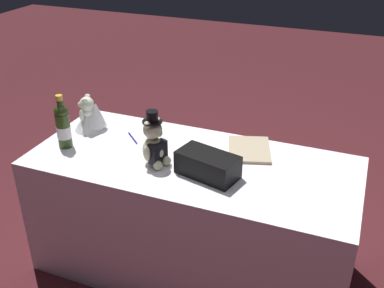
{
  "coord_description": "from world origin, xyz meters",
  "views": [
    {
      "loc": [
        -0.78,
        1.96,
        1.96
      ],
      "look_at": [
        0.0,
        0.0,
        0.83
      ],
      "focal_mm": 42.93,
      "sensor_mm": 36.0,
      "label": 1
    }
  ],
  "objects_px": {
    "teddy_bear_groom": "(154,144)",
    "signing_pen": "(133,138)",
    "champagne_bottle": "(63,125)",
    "guestbook": "(249,149)",
    "teddy_bear_bride": "(90,116)",
    "gift_case_black": "(208,165)"
  },
  "relations": [
    {
      "from": "champagne_bottle",
      "to": "guestbook",
      "type": "bearing_deg",
      "value": -161.3
    },
    {
      "from": "champagne_bottle",
      "to": "signing_pen",
      "type": "xyz_separation_m",
      "value": [
        -0.31,
        -0.22,
        -0.13
      ]
    },
    {
      "from": "teddy_bear_groom",
      "to": "gift_case_black",
      "type": "height_order",
      "value": "teddy_bear_groom"
    },
    {
      "from": "signing_pen",
      "to": "guestbook",
      "type": "distance_m",
      "value": 0.67
    },
    {
      "from": "teddy_bear_groom",
      "to": "signing_pen",
      "type": "height_order",
      "value": "teddy_bear_groom"
    },
    {
      "from": "signing_pen",
      "to": "champagne_bottle",
      "type": "bearing_deg",
      "value": 34.97
    },
    {
      "from": "champagne_bottle",
      "to": "signing_pen",
      "type": "height_order",
      "value": "champagne_bottle"
    },
    {
      "from": "teddy_bear_groom",
      "to": "signing_pen",
      "type": "bearing_deg",
      "value": -40.35
    },
    {
      "from": "champagne_bottle",
      "to": "gift_case_black",
      "type": "relative_size",
      "value": 0.92
    },
    {
      "from": "teddy_bear_bride",
      "to": "gift_case_black",
      "type": "height_order",
      "value": "teddy_bear_bride"
    },
    {
      "from": "teddy_bear_bride",
      "to": "signing_pen",
      "type": "distance_m",
      "value": 0.3
    },
    {
      "from": "teddy_bear_bride",
      "to": "gift_case_black",
      "type": "bearing_deg",
      "value": 164.37
    },
    {
      "from": "guestbook",
      "to": "teddy_bear_bride",
      "type": "bearing_deg",
      "value": -11.98
    },
    {
      "from": "gift_case_black",
      "to": "champagne_bottle",
      "type": "bearing_deg",
      "value": 0.41
    },
    {
      "from": "teddy_bear_groom",
      "to": "champagne_bottle",
      "type": "relative_size",
      "value": 0.97
    },
    {
      "from": "gift_case_black",
      "to": "guestbook",
      "type": "distance_m",
      "value": 0.35
    },
    {
      "from": "champagne_bottle",
      "to": "teddy_bear_groom",
      "type": "bearing_deg",
      "value": -178.89
    },
    {
      "from": "guestbook",
      "to": "gift_case_black",
      "type": "bearing_deg",
      "value": 51.02
    },
    {
      "from": "teddy_bear_groom",
      "to": "guestbook",
      "type": "xyz_separation_m",
      "value": [
        -0.42,
        -0.32,
        -0.11
      ]
    },
    {
      "from": "teddy_bear_bride",
      "to": "signing_pen",
      "type": "relative_size",
      "value": 1.9
    },
    {
      "from": "champagne_bottle",
      "to": "signing_pen",
      "type": "distance_m",
      "value": 0.4
    },
    {
      "from": "teddy_bear_bride",
      "to": "guestbook",
      "type": "relative_size",
      "value": 0.77
    }
  ]
}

